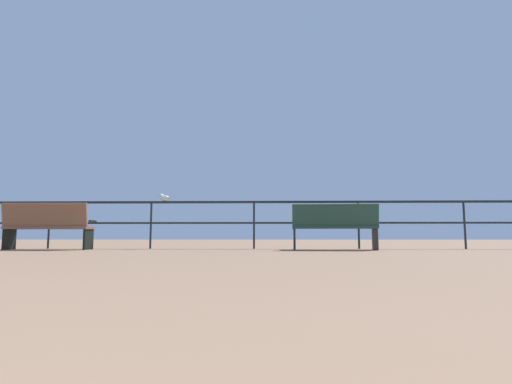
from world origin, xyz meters
name	(u,v)px	position (x,y,z in m)	size (l,w,h in m)	color
pier_railing	(202,213)	(0.00, 9.69, 0.77)	(24.68, 0.05, 1.03)	#1E252B
bench_near_left	(47,224)	(-3.00, 8.98, 0.51)	(1.70, 0.58, 0.92)	brown
bench_near_right	(335,224)	(2.73, 8.98, 0.50)	(1.68, 0.68, 0.89)	#244435
seagull_on_rail	(164,198)	(-0.84, 9.70, 1.10)	(0.35, 0.22, 0.17)	silver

